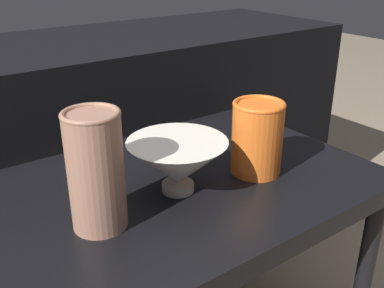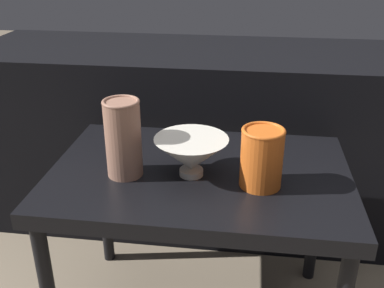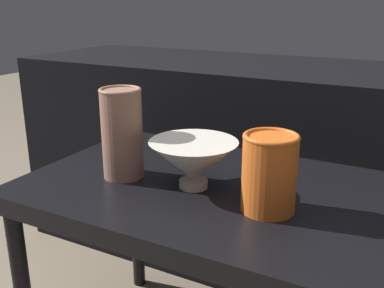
% 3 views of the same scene
% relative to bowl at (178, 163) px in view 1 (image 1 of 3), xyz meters
% --- Properties ---
extents(table, '(0.75, 0.50, 0.49)m').
position_rel_bowl_xyz_m(table, '(0.02, 0.03, -0.11)').
color(table, black).
rests_on(table, ground_plane).
extents(couch_backdrop, '(1.74, 0.50, 0.66)m').
position_rel_bowl_xyz_m(couch_backdrop, '(0.02, 0.58, -0.21)').
color(couch_backdrop, black).
rests_on(couch_backdrop, ground_plane).
extents(bowl, '(0.18, 0.18, 0.10)m').
position_rel_bowl_xyz_m(bowl, '(0.00, 0.00, 0.00)').
color(bowl, silver).
rests_on(bowl, table).
extents(vase_textured_left, '(0.09, 0.09, 0.19)m').
position_rel_bowl_xyz_m(vase_textured_left, '(-0.16, -0.02, 0.04)').
color(vase_textured_left, '#996B56').
rests_on(vase_textured_left, table).
extents(vase_colorful_right, '(0.10, 0.10, 0.14)m').
position_rel_bowl_xyz_m(vase_colorful_right, '(0.17, -0.03, 0.02)').
color(vase_colorful_right, orange).
rests_on(vase_colorful_right, table).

